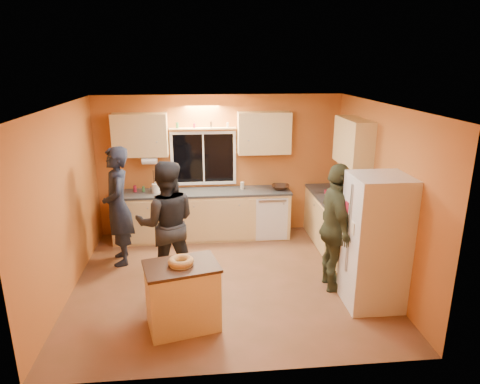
{
  "coord_description": "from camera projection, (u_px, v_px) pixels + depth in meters",
  "views": [
    {
      "loc": [
        -0.38,
        -5.76,
        3.18
      ],
      "look_at": [
        0.22,
        0.4,
        1.27
      ],
      "focal_mm": 32.0,
      "sensor_mm": 36.0,
      "label": 1
    }
  ],
  "objects": [
    {
      "name": "room_shell",
      "position": [
        233.0,
        170.0,
        6.38
      ],
      "size": [
        4.54,
        4.04,
        2.61
      ],
      "color": "#B6692E",
      "rests_on": "ground"
    },
    {
      "name": "potted_plant",
      "position": [
        368.0,
        213.0,
        6.17
      ],
      "size": [
        0.32,
        0.28,
        0.33
      ],
      "primitive_type": "imported",
      "rotation": [
        0.0,
        0.0,
        -0.1
      ],
      "color": "gray",
      "rests_on": "right_counter"
    },
    {
      "name": "back_counter",
      "position": [
        222.0,
        214.0,
        7.93
      ],
      "size": [
        4.23,
        0.62,
        0.9
      ],
      "color": "#DCB573",
      "rests_on": "ground"
    },
    {
      "name": "person_left",
      "position": [
        118.0,
        206.0,
        6.79
      ],
      "size": [
        0.6,
        0.78,
        1.92
      ],
      "primitive_type": "imported",
      "rotation": [
        0.0,
        0.0,
        -1.36
      ],
      "color": "black",
      "rests_on": "ground"
    },
    {
      "name": "utensil_crock",
      "position": [
        156.0,
        188.0,
        7.65
      ],
      "size": [
        0.14,
        0.14,
        0.17
      ],
      "primitive_type": "cylinder",
      "color": "beige",
      "rests_on": "back_counter"
    },
    {
      "name": "right_counter",
      "position": [
        345.0,
        235.0,
        6.97
      ],
      "size": [
        0.62,
        1.84,
        0.9
      ],
      "color": "#DCB573",
      "rests_on": "ground"
    },
    {
      "name": "bundt_pastry",
      "position": [
        181.0,
        261.0,
        5.08
      ],
      "size": [
        0.31,
        0.31,
        0.09
      ],
      "primitive_type": "torus",
      "color": "tan",
      "rests_on": "island"
    },
    {
      "name": "person_center",
      "position": [
        167.0,
        223.0,
        6.18
      ],
      "size": [
        0.94,
        0.75,
        1.85
      ],
      "primitive_type": "imported",
      "rotation": [
        0.0,
        0.0,
        3.2
      ],
      "color": "black",
      "rests_on": "ground"
    },
    {
      "name": "red_box",
      "position": [
        330.0,
        192.0,
        7.59
      ],
      "size": [
        0.16,
        0.12,
        0.07
      ],
      "primitive_type": "cube",
      "rotation": [
        0.0,
        0.0,
        -0.03
      ],
      "color": "maroon",
      "rests_on": "right_counter"
    },
    {
      "name": "person_right",
      "position": [
        336.0,
        228.0,
        5.99
      ],
      "size": [
        0.5,
        1.1,
        1.85
      ],
      "primitive_type": "imported",
      "rotation": [
        0.0,
        0.0,
        1.53
      ],
      "color": "#3A3E27",
      "rests_on": "ground"
    },
    {
      "name": "refrigerator",
      "position": [
        375.0,
        242.0,
        5.6
      ],
      "size": [
        0.72,
        0.7,
        1.8
      ],
      "primitive_type": "cube",
      "color": "silver",
      "rests_on": "ground"
    },
    {
      "name": "ground",
      "position": [
        228.0,
        280.0,
        6.45
      ],
      "size": [
        4.5,
        4.5,
        0.0
      ],
      "primitive_type": "plane",
      "color": "brown",
      "rests_on": "ground"
    },
    {
      "name": "mixing_bowl",
      "position": [
        280.0,
        187.0,
        7.88
      ],
      "size": [
        0.38,
        0.38,
        0.08
      ],
      "primitive_type": "imported",
      "rotation": [
        0.0,
        0.0,
        -0.18
      ],
      "color": "#301E10",
      "rests_on": "back_counter"
    },
    {
      "name": "island",
      "position": [
        183.0,
        296.0,
        5.22
      ],
      "size": [
        0.99,
        0.78,
        0.84
      ],
      "rotation": [
        0.0,
        0.0,
        0.24
      ],
      "color": "#DCB573",
      "rests_on": "ground"
    }
  ]
}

